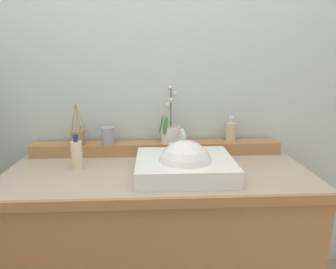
{
  "coord_description": "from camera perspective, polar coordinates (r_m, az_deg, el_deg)",
  "views": [
    {
      "loc": [
        -0.01,
        -1.34,
        1.36
      ],
      "look_at": [
        0.05,
        -0.02,
        1.01
      ],
      "focal_mm": 30.51,
      "sensor_mm": 36.0,
      "label": 1
    }
  ],
  "objects": [
    {
      "name": "wall_back",
      "position": [
        1.76,
        -2.44,
        12.3
      ],
      "size": [
        3.0,
        0.2,
        2.58
      ],
      "primitive_type": "cube",
      "color": "silver",
      "rests_on": "ground"
    },
    {
      "name": "vanity_cabinet",
      "position": [
        1.64,
        -1.95,
        -20.56
      ],
      "size": [
        1.5,
        0.64,
        0.83
      ],
      "color": "#A57446",
      "rests_on": "ground"
    },
    {
      "name": "back_ledge",
      "position": [
        1.66,
        -2.23,
        -2.73
      ],
      "size": [
        1.42,
        0.11,
        0.07
      ],
      "primitive_type": "cube",
      "color": "#A57446",
      "rests_on": "vanity_cabinet"
    },
    {
      "name": "sink_basin",
      "position": [
        1.36,
        3.38,
        -6.47
      ],
      "size": [
        0.46,
        0.37,
        0.28
      ],
      "color": "white",
      "rests_on": "vanity_cabinet"
    },
    {
      "name": "potted_plant",
      "position": [
        1.63,
        0.49,
        0.76
      ],
      "size": [
        0.13,
        0.12,
        0.32
      ],
      "color": "silver",
      "rests_on": "back_ledge"
    },
    {
      "name": "soap_dispenser",
      "position": [
        1.71,
        12.43,
        0.71
      ],
      "size": [
        0.06,
        0.06,
        0.15
      ],
      "color": "beige",
      "rests_on": "back_ledge"
    },
    {
      "name": "tumbler_cup",
      "position": [
        1.64,
        -11.89,
        -0.21
      ],
      "size": [
        0.07,
        0.07,
        0.1
      ],
      "primitive_type": "cylinder",
      "color": "#9690A0",
      "rests_on": "back_ledge"
    },
    {
      "name": "reed_diffuser",
      "position": [
        1.68,
        -17.58,
        -0.51
      ],
      "size": [
        0.1,
        0.11,
        0.24
      ],
      "color": "olive",
      "rests_on": "back_ledge"
    },
    {
      "name": "lotion_bottle",
      "position": [
        1.5,
        -17.75,
        -3.77
      ],
      "size": [
        0.06,
        0.06,
        0.18
      ],
      "color": "beige",
      "rests_on": "vanity_cabinet"
    }
  ]
}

